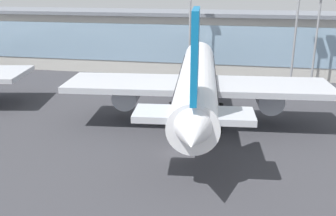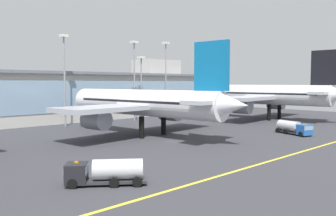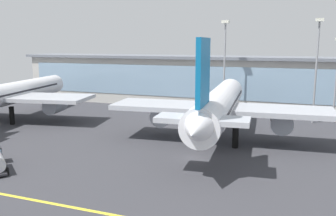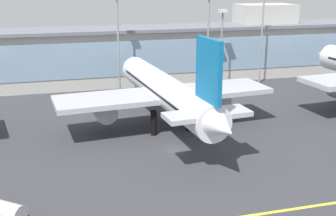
{
  "view_description": "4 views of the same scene",
  "coord_description": "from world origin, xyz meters",
  "px_view_note": "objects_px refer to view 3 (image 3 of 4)",
  "views": [
    {
      "loc": [
        7.47,
        -45.18,
        21.72
      ],
      "look_at": [
        -2.76,
        9.28,
        3.09
      ],
      "focal_mm": 40.56,
      "sensor_mm": 36.0,
      "label": 1
    },
    {
      "loc": [
        -48.44,
        -48.66,
        11.47
      ],
      "look_at": [
        4.77,
        6.44,
        6.04
      ],
      "focal_mm": 38.08,
      "sensor_mm": 36.0,
      "label": 2
    },
    {
      "loc": [
        15.76,
        -53.83,
        18.38
      ],
      "look_at": [
        -8.61,
        10.77,
        5.9
      ],
      "focal_mm": 38.41,
      "sensor_mm": 36.0,
      "label": 3
    },
    {
      "loc": [
        -17.94,
        -62.84,
        27.21
      ],
      "look_at": [
        -0.17,
        3.31,
        6.22
      ],
      "focal_mm": 45.68,
      "sensor_mm": 36.0,
      "label": 4
    }
  ],
  "objects_px": {
    "apron_light_mast_east": "(317,56)",
    "apron_light_mast_far_east": "(225,54)",
    "airliner_near_left": "(7,95)",
    "airliner_near_right": "(219,105)"
  },
  "relations": [
    {
      "from": "airliner_near_left",
      "to": "apron_light_mast_east",
      "type": "height_order",
      "value": "apron_light_mast_east"
    },
    {
      "from": "apron_light_mast_east",
      "to": "apron_light_mast_far_east",
      "type": "distance_m",
      "value": 21.71
    },
    {
      "from": "airliner_near_right",
      "to": "apron_light_mast_far_east",
      "type": "distance_m",
      "value": 27.97
    },
    {
      "from": "apron_light_mast_east",
      "to": "apron_light_mast_far_east",
      "type": "relative_size",
      "value": 1.0
    },
    {
      "from": "apron_light_mast_far_east",
      "to": "apron_light_mast_east",
      "type": "bearing_deg",
      "value": -5.38
    },
    {
      "from": "apron_light_mast_east",
      "to": "apron_light_mast_far_east",
      "type": "height_order",
      "value": "apron_light_mast_far_east"
    },
    {
      "from": "airliner_near_left",
      "to": "airliner_near_right",
      "type": "height_order",
      "value": "airliner_near_right"
    },
    {
      "from": "airliner_near_right",
      "to": "apron_light_mast_east",
      "type": "height_order",
      "value": "apron_light_mast_east"
    },
    {
      "from": "airliner_near_right",
      "to": "apron_light_mast_east",
      "type": "xyz_separation_m",
      "value": [
        16.96,
        24.15,
        8.59
      ]
    },
    {
      "from": "airliner_near_left",
      "to": "apron_light_mast_far_east",
      "type": "xyz_separation_m",
      "value": [
        46.53,
        25.57,
        9.34
      ]
    }
  ]
}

